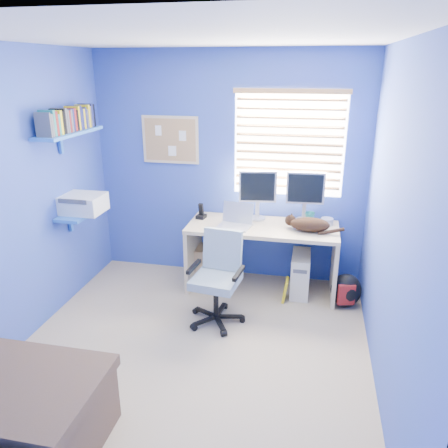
% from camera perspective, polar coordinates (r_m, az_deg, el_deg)
% --- Properties ---
extents(floor, '(3.00, 3.20, 0.00)m').
position_cam_1_polar(floor, '(3.93, -4.26, -16.25)').
color(floor, tan).
rests_on(floor, ground).
extents(ceiling, '(3.00, 3.20, 0.00)m').
position_cam_1_polar(ceiling, '(3.18, -5.49, 23.17)').
color(ceiling, white).
rests_on(ceiling, wall_back).
extents(wall_back, '(3.00, 0.01, 2.50)m').
position_cam_1_polar(wall_back, '(4.85, 0.57, 7.22)').
color(wall_back, '#394AB5').
rests_on(wall_back, ground).
extents(wall_front, '(3.00, 0.01, 2.50)m').
position_cam_1_polar(wall_front, '(2.01, -18.06, -13.14)').
color(wall_front, '#394AB5').
rests_on(wall_front, ground).
extents(wall_left, '(0.01, 3.20, 2.50)m').
position_cam_1_polar(wall_left, '(4.03, -25.75, 2.57)').
color(wall_left, '#394AB5').
rests_on(wall_left, ground).
extents(wall_right, '(0.01, 3.20, 2.50)m').
position_cam_1_polar(wall_right, '(3.27, 21.31, -0.50)').
color(wall_right, '#394AB5').
rests_on(wall_right, ground).
extents(desk, '(1.57, 0.65, 0.74)m').
position_cam_1_polar(desk, '(4.74, 4.95, -4.41)').
color(desk, '#CEB38C').
rests_on(desk, floor).
extents(laptop, '(0.36, 0.31, 0.22)m').
position_cam_1_polar(laptop, '(4.50, 1.35, 0.91)').
color(laptop, silver).
rests_on(laptop, desk).
extents(monitor_left, '(0.41, 0.18, 0.54)m').
position_cam_1_polar(monitor_left, '(4.71, 4.43, 3.77)').
color(monitor_left, silver).
rests_on(monitor_left, desk).
extents(monitor_right, '(0.41, 0.14, 0.54)m').
position_cam_1_polar(monitor_right, '(4.72, 10.53, 3.51)').
color(monitor_right, silver).
rests_on(monitor_right, desk).
extents(phone, '(0.11, 0.12, 0.17)m').
position_cam_1_polar(phone, '(4.78, -3.01, 1.72)').
color(phone, black).
rests_on(phone, desk).
extents(mug, '(0.10, 0.09, 0.10)m').
position_cam_1_polar(mug, '(4.78, 11.12, 0.91)').
color(mug, '#1B796F').
rests_on(mug, desk).
extents(cd_spindle, '(0.13, 0.13, 0.07)m').
position_cam_1_polar(cd_spindle, '(4.72, 13.29, 0.32)').
color(cd_spindle, silver).
rests_on(cd_spindle, desk).
extents(cat, '(0.44, 0.31, 0.14)m').
position_cam_1_polar(cat, '(4.48, 11.16, -0.07)').
color(cat, black).
rests_on(cat, desk).
extents(tower_pc, '(0.19, 0.44, 0.45)m').
position_cam_1_polar(tower_pc, '(4.77, 9.93, -6.40)').
color(tower_pc, beige).
rests_on(tower_pc, floor).
extents(drawer_boxes, '(0.35, 0.28, 0.41)m').
position_cam_1_polar(drawer_boxes, '(4.97, -1.69, -5.23)').
color(drawer_boxes, tan).
rests_on(drawer_boxes, floor).
extents(yellow_book, '(0.03, 0.17, 0.24)m').
position_cam_1_polar(yellow_book, '(4.64, 8.00, -8.52)').
color(yellow_book, yellow).
rests_on(yellow_book, floor).
extents(backpack, '(0.35, 0.30, 0.36)m').
position_cam_1_polar(backpack, '(4.64, 15.64, -8.34)').
color(backpack, black).
rests_on(backpack, floor).
extents(bed_corner, '(1.04, 0.74, 0.50)m').
position_cam_1_polar(bed_corner, '(3.28, -25.41, -21.48)').
color(bed_corner, brown).
rests_on(bed_corner, floor).
extents(office_chair, '(0.56, 0.56, 0.87)m').
position_cam_1_polar(office_chair, '(4.18, -0.85, -8.51)').
color(office_chair, black).
rests_on(office_chair, floor).
extents(window_blinds, '(1.15, 0.05, 1.10)m').
position_cam_1_polar(window_blinds, '(4.68, 8.47, 10.29)').
color(window_blinds, white).
rests_on(window_blinds, ground).
extents(corkboard, '(0.64, 0.02, 0.52)m').
position_cam_1_polar(corkboard, '(4.94, -7.02, 10.86)').
color(corkboard, '#CEB38C').
rests_on(corkboard, ground).
extents(wall_shelves, '(0.42, 0.90, 1.05)m').
position_cam_1_polar(wall_shelves, '(4.50, -18.96, 7.56)').
color(wall_shelves, blue).
rests_on(wall_shelves, ground).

